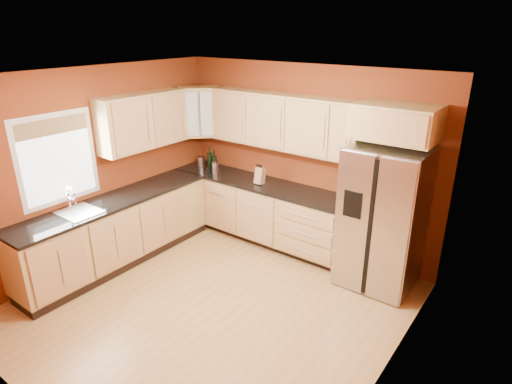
{
  "coord_description": "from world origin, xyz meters",
  "views": [
    {
      "loc": [
        2.9,
        -3.07,
        3.07
      ],
      "look_at": [
        -0.02,
        0.9,
        1.14
      ],
      "focal_mm": 30.0,
      "sensor_mm": 36.0,
      "label": 1
    }
  ],
  "objects_px": {
    "soap_dispenser": "(342,197)",
    "refrigerator": "(382,218)",
    "wine_bottle_a": "(214,161)",
    "canister_left": "(215,168)",
    "knife_block": "(260,176)"
  },
  "relations": [
    {
      "from": "soap_dispenser",
      "to": "refrigerator",
      "type": "bearing_deg",
      "value": -1.48
    },
    {
      "from": "refrigerator",
      "to": "wine_bottle_a",
      "type": "bearing_deg",
      "value": 178.55
    },
    {
      "from": "canister_left",
      "to": "refrigerator",
      "type": "bearing_deg",
      "value": 0.14
    },
    {
      "from": "refrigerator",
      "to": "soap_dispenser",
      "type": "xyz_separation_m",
      "value": [
        -0.55,
        0.01,
        0.14
      ]
    },
    {
      "from": "knife_block",
      "to": "refrigerator",
      "type": "bearing_deg",
      "value": 0.59
    },
    {
      "from": "refrigerator",
      "to": "wine_bottle_a",
      "type": "relative_size",
      "value": 5.43
    },
    {
      "from": "wine_bottle_a",
      "to": "soap_dispenser",
      "type": "distance_m",
      "value": 2.22
    },
    {
      "from": "refrigerator",
      "to": "knife_block",
      "type": "xyz_separation_m",
      "value": [
        -1.85,
        0.03,
        0.15
      ]
    },
    {
      "from": "canister_left",
      "to": "wine_bottle_a",
      "type": "relative_size",
      "value": 0.54
    },
    {
      "from": "soap_dispenser",
      "to": "knife_block",
      "type": "bearing_deg",
      "value": 179.51
    },
    {
      "from": "refrigerator",
      "to": "canister_left",
      "type": "relative_size",
      "value": 10.13
    },
    {
      "from": "canister_left",
      "to": "soap_dispenser",
      "type": "xyz_separation_m",
      "value": [
        2.13,
        0.02,
        0.02
      ]
    },
    {
      "from": "refrigerator",
      "to": "wine_bottle_a",
      "type": "distance_m",
      "value": 2.77
    },
    {
      "from": "refrigerator",
      "to": "wine_bottle_a",
      "type": "xyz_separation_m",
      "value": [
        -2.77,
        0.07,
        0.19
      ]
    },
    {
      "from": "canister_left",
      "to": "soap_dispenser",
      "type": "distance_m",
      "value": 2.13
    }
  ]
}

